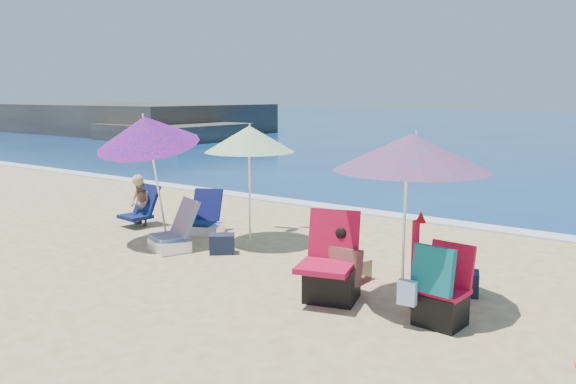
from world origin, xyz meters
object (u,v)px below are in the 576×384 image
Objects in this scene: person_center at (341,261)px; person_left at (140,202)px; chair_rainbow at (173,237)px; chair_navy at (205,222)px; furled_umbrella at (416,256)px; umbrella_turquoise at (411,152)px; umbrella_blue at (147,131)px; umbrella_striped at (249,139)px; camp_chair_left at (331,274)px; camp_chair_right at (439,296)px.

person_left reaches higher than person_center.
person_left reaches higher than chair_rainbow.
furled_umbrella is at bearing -15.27° from chair_navy.
umbrella_blue is (-4.71, 0.13, 0.07)m from umbrella_turquoise.
furled_umbrella is (3.51, -1.23, -1.12)m from umbrella_striped.
umbrella_striped reaches higher than camp_chair_left.
umbrella_blue reaches higher than person_left.
furled_umbrella is at bearing -19.30° from umbrella_striped.
furled_umbrella is 1.29× the size of chair_rainbow.
umbrella_striped is 1.90m from chair_navy.
chair_navy is at bearing 109.65° from chair_rainbow.
chair_rainbow is (0.64, -0.08, -1.67)m from umbrella_blue.
chair_rainbow is (0.41, -1.14, 0.01)m from chair_navy.
person_center is (-0.79, -0.19, -1.38)m from umbrella_turquoise.
camp_chair_left is at bearing -14.36° from person_left.
umbrella_turquoise is 2.37× the size of person_center.
umbrella_turquoise is 4.72m from umbrella_blue.
person_center is (0.01, 0.21, 0.11)m from camp_chair_left.
umbrella_turquoise is 1.63m from camp_chair_right.
person_left is at bearing 165.64° from camp_chair_left.
chair_rainbow is at bearing 175.71° from person_center.
umbrella_striped is 0.87× the size of umbrella_blue.
chair_navy is (0.23, 1.06, -1.68)m from umbrella_blue.
camp_chair_left reaches higher than person_center.
umbrella_blue reaches higher than camp_chair_left.
person_center is at bearing -20.62° from chair_navy.
chair_rainbow is at bearing -24.98° from person_left.
person_left reaches higher than camp_chair_right.
chair_navy is 3.95m from person_center.
camp_chair_left is 1.19× the size of camp_chair_right.
furled_umbrella is at bearing 7.99° from person_center.
furled_umbrella is at bearing 20.01° from camp_chair_left.
umbrella_striped is 3.21m from person_center.
umbrella_turquoise reaches higher than person_center.
camp_chair_right is at bearing -36.78° from furled_umbrella.
umbrella_blue reaches higher than umbrella_striped.
chair_rainbow reaches higher than chair_navy.
umbrella_turquoise is 2.16× the size of person_left.
chair_navy is 1.21m from chair_rainbow.
camp_chair_left reaches higher than camp_chair_right.
chair_navy is 0.94× the size of person_center.
umbrella_striped is at bearing 6.14° from person_left.
camp_chair_right is at bearing -34.45° from umbrella_turquoise.
camp_chair_right is (1.35, 0.02, 0.00)m from camp_chair_left.
chair_navy is at bearing 159.38° from person_center.
umbrella_striped is 1.69m from umbrella_blue.
umbrella_striped is 2.01× the size of person_left.
umbrella_striped is at bearing 160.70° from furled_umbrella.
camp_chair_right is (5.03, -1.57, 0.13)m from chair_navy.
person_left is (-1.17, 0.76, -1.43)m from umbrella_blue.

